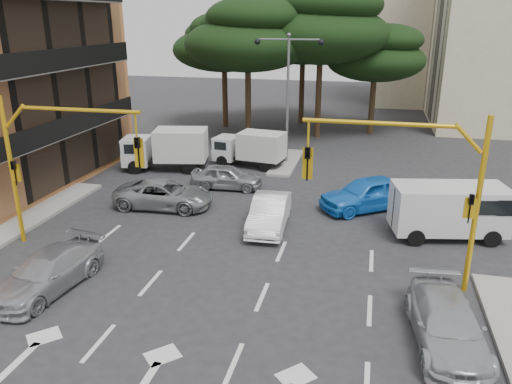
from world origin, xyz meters
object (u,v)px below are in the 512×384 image
car_silver_cross_a (164,194)px  box_truck_b (250,149)px  street_lamp_center (288,76)px  car_silver_cross_b (227,177)px  car_white_hatch (269,213)px  car_blue_compact (368,193)px  van_white (448,211)px  car_silver_wagon (47,272)px  car_silver_parked (447,324)px  signal_mast_left (49,153)px  signal_mast_right (421,178)px  box_truck_a (166,150)px

car_silver_cross_a → box_truck_b: size_ratio=1.07×
street_lamp_center → car_silver_cross_b: street_lamp_center is taller
street_lamp_center → car_white_hatch: (1.05, -10.26, -4.73)m
car_blue_compact → van_white: van_white is taller
car_silver_wagon → car_silver_parked: bearing=6.8°
signal_mast_left → car_silver_wagon: signal_mast_left is taller
signal_mast_left → car_white_hatch: size_ratio=1.41×
signal_mast_right → car_white_hatch: (-5.76, 3.75, -3.18)m
signal_mast_left → box_truck_a: bearing=90.1°
car_silver_parked → car_silver_cross_a: bearing=140.0°
car_silver_wagon → car_silver_cross_a: size_ratio=0.94×
car_white_hatch → car_silver_wagon: size_ratio=0.95×
signal_mast_left → van_white: signal_mast_left is taller
car_white_hatch → car_silver_cross_a: (-5.50, 1.26, -0.04)m
car_silver_cross_b → box_truck_b: box_truck_b is taller
van_white → box_truck_a: (-15.33, 6.46, 0.10)m
street_lamp_center → box_truck_b: bearing=-152.4°
signal_mast_right → car_white_hatch: 7.57m
car_white_hatch → car_blue_compact: size_ratio=0.90×
box_truck_a → box_truck_b: (4.70, 1.90, -0.16)m
car_white_hatch → signal_mast_right: bearing=-36.3°
car_white_hatch → van_white: (7.45, 0.79, 0.44)m
signal_mast_left → car_blue_compact: bearing=30.3°
signal_mast_right → box_truck_b: bearing=124.7°
box_truck_a → box_truck_b: box_truck_a is taller
car_silver_wagon → car_blue_compact: bearing=51.7°
signal_mast_left → car_white_hatch: bearing=25.5°
street_lamp_center → car_silver_cross_a: street_lamp_center is taller
car_silver_wagon → box_truck_a: (-1.65, 14.16, 0.60)m
car_silver_cross_b → signal_mast_left: bearing=148.5°
car_blue_compact → car_silver_wagon: 14.51m
signal_mast_left → car_blue_compact: 14.22m
car_silver_wagon → van_white: van_white is taller
car_silver_parked → signal_mast_right: bearing=98.1°
car_silver_cross_a → street_lamp_center: bearing=-29.5°
box_truck_a → car_blue_compact: bearing=-120.2°
signal_mast_right → box_truck_a: signal_mast_right is taller
car_silver_cross_b → box_truck_a: bearing=57.3°
signal_mast_right → car_blue_compact: 7.83m
car_silver_cross_a → van_white: (12.95, -0.47, 0.49)m
car_white_hatch → car_blue_compact: bearing=35.1°
car_blue_compact → car_silver_parked: (2.43, -10.26, -0.15)m
car_silver_cross_a → car_silver_wagon: bearing=171.6°
car_white_hatch → car_silver_cross_b: size_ratio=1.11×
car_white_hatch → box_truck_a: size_ratio=0.84×
car_silver_wagon → car_silver_cross_b: 11.96m
car_silver_cross_a → car_silver_parked: (12.05, -8.26, -0.01)m
car_silver_cross_b → van_white: (10.79, -3.91, 0.49)m
van_white → signal_mast_left: bearing=-85.1°
car_blue_compact → van_white: (3.33, -2.47, 0.34)m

